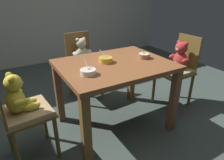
{
  "coord_description": "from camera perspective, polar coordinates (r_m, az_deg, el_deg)",
  "views": [
    {
      "loc": [
        -0.96,
        -1.61,
        1.41
      ],
      "look_at": [
        0.0,
        0.05,
        0.53
      ],
      "focal_mm": 31.92,
      "sensor_mm": 36.0,
      "label": 1
    }
  ],
  "objects": [
    {
      "name": "porridge_bowl_terracotta_near_right",
      "position": [
        2.15,
        9.13,
        6.89
      ],
      "size": [
        0.13,
        0.13,
        0.11
      ],
      "color": "#B57753",
      "rests_on": "dining_table"
    },
    {
      "name": "dining_table",
      "position": [
        2.03,
        0.71,
        1.7
      ],
      "size": [
        1.09,
        0.86,
        0.74
      ],
      "color": "brown",
      "rests_on": "ground_plane"
    },
    {
      "name": "porridge_bowl_white_near_left",
      "position": [
        1.71,
        -6.86,
        2.35
      ],
      "size": [
        0.14,
        0.15,
        0.12
      ],
      "color": "white",
      "rests_on": "dining_table"
    },
    {
      "name": "porridge_bowl_yellow_center",
      "position": [
        1.99,
        -1.84,
        5.84
      ],
      "size": [
        0.14,
        0.14,
        0.12
      ],
      "color": "yellow",
      "rests_on": "dining_table"
    },
    {
      "name": "ground_plane",
      "position": [
        2.35,
        0.63,
        -12.79
      ],
      "size": [
        5.2,
        5.2,
        0.04
      ],
      "color": "#3F4B46"
    },
    {
      "name": "teddy_chair_near_left",
      "position": [
        1.79,
        -24.8,
        -6.77
      ],
      "size": [
        0.42,
        0.43,
        0.86
      ],
      "rotation": [
        0.0,
        0.0,
        0.1
      ],
      "color": "brown",
      "rests_on": "ground_plane"
    },
    {
      "name": "teddy_chair_near_right",
      "position": [
        2.61,
        18.41,
        4.31
      ],
      "size": [
        0.41,
        0.36,
        0.9
      ],
      "rotation": [
        0.0,
        0.0,
        3.14
      ],
      "color": "brown",
      "rests_on": "ground_plane"
    },
    {
      "name": "teddy_chair_far_center",
      "position": [
        2.73,
        -8.32,
        5.91
      ],
      "size": [
        0.4,
        0.43,
        0.88
      ],
      "rotation": [
        0.0,
        0.0,
        -1.52
      ],
      "color": "brown",
      "rests_on": "ground_plane"
    }
  ]
}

